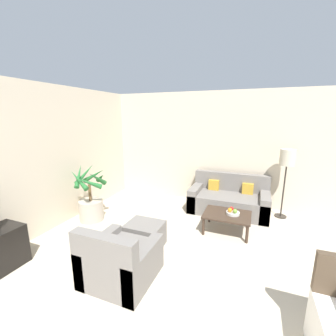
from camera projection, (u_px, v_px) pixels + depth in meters
The scene contains 12 objects.
wall_back at pixel (236, 150), 5.28m from camera, with size 7.78×0.06×2.70m.
wall_left at pixel (26, 163), 3.76m from camera, with size 0.06×7.37×2.70m.
potted_palm at pixel (91, 202), 4.63m from camera, with size 0.70×0.77×1.17m.
sofa_loveseat at pixel (229, 200), 5.08m from camera, with size 1.70×0.87×0.83m.
floor_lamp at pixel (287, 161), 4.58m from camera, with size 0.30×0.30×1.47m.
coffee_table at pixel (227, 216), 4.17m from camera, with size 0.85×0.64×0.35m.
fruit_bowl at pixel (233, 213), 4.14m from camera, with size 0.24×0.24×0.05m.
apple_red at pixel (232, 209), 4.20m from camera, with size 0.08×0.08×0.08m.
apple_green at pixel (235, 211), 4.08m from camera, with size 0.08×0.08×0.08m.
orange_fruit at pixel (230, 210), 4.12m from camera, with size 0.08×0.08×0.08m.
armchair at pixel (120, 261), 2.95m from camera, with size 0.85×0.85×0.80m.
ottoman at pixel (145, 235), 3.73m from camera, with size 0.59×0.49×0.41m.
Camera 1 is at (0.45, 0.34, 2.13)m, focal length 24.00 mm.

